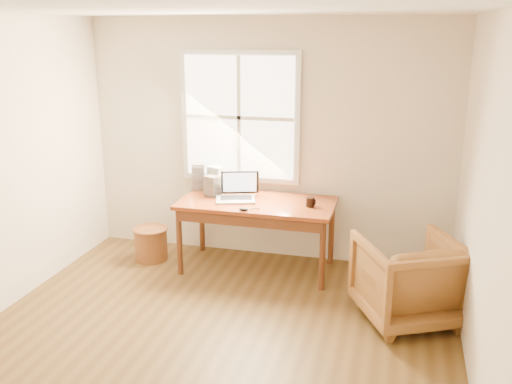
# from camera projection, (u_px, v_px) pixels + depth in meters

# --- Properties ---
(room_shell) EXTENTS (4.04, 4.54, 2.64)m
(room_shell) POSITION_uv_depth(u_px,v_px,m) (199.00, 191.00, 4.22)
(room_shell) COLOR brown
(room_shell) RESTS_ON ground
(desk) EXTENTS (1.60, 0.80, 0.04)m
(desk) POSITION_uv_depth(u_px,v_px,m) (257.00, 203.00, 5.90)
(desk) COLOR brown
(desk) RESTS_ON room_shell
(armchair) EXTENTS (1.09, 1.10, 0.76)m
(armchair) POSITION_uv_depth(u_px,v_px,m) (409.00, 279.00, 4.94)
(armchair) COLOR brown
(armchair) RESTS_ON room_shell
(wicker_stool) EXTENTS (0.40, 0.40, 0.36)m
(wicker_stool) POSITION_uv_depth(u_px,v_px,m) (151.00, 244.00, 6.29)
(wicker_stool) COLOR brown
(wicker_stool) RESTS_ON room_shell
(laptop) EXTENTS (0.54, 0.55, 0.32)m
(laptop) POSITION_uv_depth(u_px,v_px,m) (235.00, 186.00, 5.87)
(laptop) COLOR silver
(laptop) RESTS_ON desk
(mouse) EXTENTS (0.10, 0.06, 0.03)m
(mouse) POSITION_uv_depth(u_px,v_px,m) (244.00, 209.00, 5.58)
(mouse) COLOR black
(mouse) RESTS_ON desk
(coffee_mug) EXTENTS (0.11, 0.11, 0.10)m
(coffee_mug) POSITION_uv_depth(u_px,v_px,m) (310.00, 202.00, 5.71)
(coffee_mug) COLOR black
(coffee_mug) RESTS_ON desk
(cd_stack_a) EXTENTS (0.17, 0.16, 0.29)m
(cd_stack_a) POSITION_uv_depth(u_px,v_px,m) (216.00, 179.00, 6.18)
(cd_stack_a) COLOR silver
(cd_stack_a) RESTS_ON desk
(cd_stack_b) EXTENTS (0.18, 0.17, 0.22)m
(cd_stack_b) POSITION_uv_depth(u_px,v_px,m) (212.00, 186.00, 6.05)
(cd_stack_b) COLOR #29282D
(cd_stack_b) RESTS_ON desk
(cd_stack_c) EXTENTS (0.17, 0.16, 0.30)m
(cd_stack_c) POSITION_uv_depth(u_px,v_px,m) (198.00, 177.00, 6.26)
(cd_stack_c) COLOR #9E9DAA
(cd_stack_c) RESTS_ON desk
(cd_stack_d) EXTENTS (0.15, 0.14, 0.16)m
(cd_stack_d) POSITION_uv_depth(u_px,v_px,m) (234.00, 184.00, 6.23)
(cd_stack_d) COLOR #B6B9C2
(cd_stack_d) RESTS_ON desk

